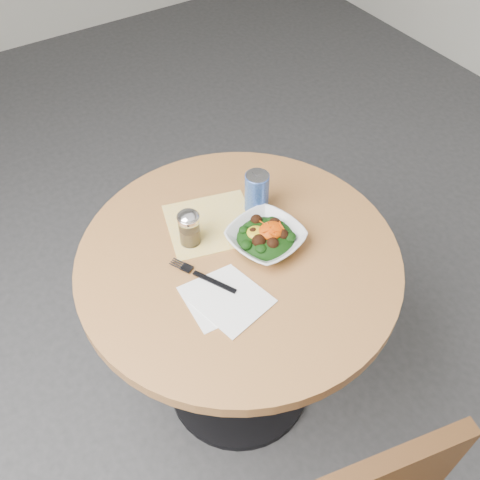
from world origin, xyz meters
The scene contains 8 objects.
ground centered at (0.00, 0.00, 0.00)m, with size 6.00×6.00×0.00m, color #323134.
table centered at (0.00, 0.00, 0.55)m, with size 0.90×0.90×0.75m.
cloth_napkin centered at (0.00, 0.14, 0.75)m, with size 0.25×0.23×0.00m, color #F9B50D.
paper_napkins centered at (-0.11, -0.11, 0.75)m, with size 0.21×0.22×0.00m.
salad_bowl centered at (0.08, -0.01, 0.78)m, with size 0.24×0.24×0.07m.
fork centered at (-0.13, -0.01, 0.76)m, with size 0.11×0.19×0.00m.
spice_shaker centered at (-0.09, 0.11, 0.81)m, with size 0.06×0.06×0.11m.
beverage_can centered at (0.14, 0.12, 0.82)m, with size 0.07×0.07×0.14m.
Camera 1 is at (-0.51, -0.81, 1.87)m, focal length 40.00 mm.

